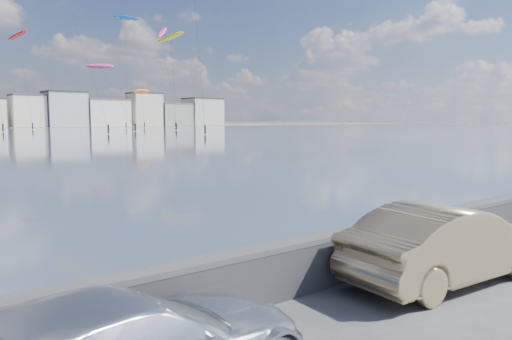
{
  "coord_description": "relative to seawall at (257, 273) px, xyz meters",
  "views": [
    {
      "loc": [
        -5.2,
        -3.89,
        3.25
      ],
      "look_at": [
        1.0,
        4.0,
        2.2
      ],
      "focal_mm": 35.0,
      "sensor_mm": 36.0,
      "label": 1
    }
  ],
  "objects": [
    {
      "name": "kitesurfer_9",
      "position": [
        62.71,
        117.83,
        24.5
      ],
      "size": [
        5.88,
        11.9,
        26.85
      ],
      "color": "yellow",
      "rests_on": "ground"
    },
    {
      "name": "kitesurfer_11",
      "position": [
        79.38,
        154.48,
        32.24
      ],
      "size": [
        8.48,
        15.01,
        36.32
      ],
      "color": "#E5338C",
      "rests_on": "ground"
    },
    {
      "name": "kitesurfer_14",
      "position": [
        43.84,
        121.09,
        15.88
      ],
      "size": [
        6.51,
        20.66,
        17.97
      ],
      "color": "#E5338C",
      "rests_on": "ground"
    },
    {
      "name": "kitesurfer_1",
      "position": [
        69.4,
        151.13,
        11.43
      ],
      "size": [
        9.77,
        10.94,
        13.25
      ],
      "color": "orange",
      "rests_on": "ground"
    },
    {
      "name": "kitesurfer_5",
      "position": [
        31.19,
        150.08,
        25.99
      ],
      "size": [
        5.68,
        12.06,
        28.69
      ],
      "color": "red",
      "rests_on": "ground"
    },
    {
      "name": "seawall",
      "position": [
        0.0,
        0.0,
        0.0
      ],
      "size": [
        400.0,
        0.36,
        1.08
      ],
      "color": "#28282B",
      "rests_on": "ground"
    },
    {
      "name": "car_champagne",
      "position": [
        3.77,
        -1.31,
        0.2
      ],
      "size": [
        4.82,
        2.0,
        1.55
      ],
      "primitive_type": "imported",
      "rotation": [
        0.0,
        0.0,
        1.49
      ],
      "color": "tan",
      "rests_on": "ground"
    },
    {
      "name": "kitesurfer_15",
      "position": [
        62.54,
        146.51,
        33.71
      ],
      "size": [
        8.26,
        9.87,
        36.05
      ],
      "color": "blue",
      "rests_on": "ground"
    }
  ]
}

